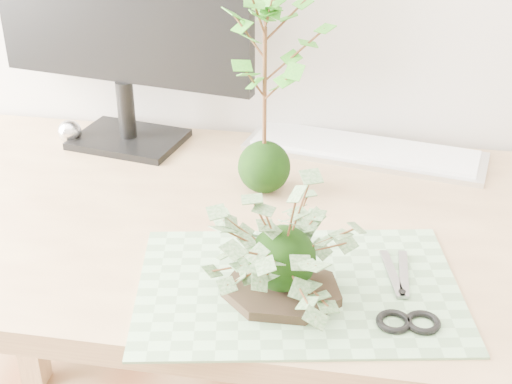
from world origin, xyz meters
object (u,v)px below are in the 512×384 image
at_px(desk, 309,266).
at_px(monitor, 118,9).
at_px(maple_kokedama, 265,41).
at_px(ivy_kokedama, 283,231).
at_px(keyboard, 364,150).

xyz_separation_m(desk, monitor, (-0.41, 0.26, 0.36)).
distance_m(desk, monitor, 0.60).
distance_m(maple_kokedama, monitor, 0.35).
xyz_separation_m(desk, maple_kokedama, (-0.10, 0.10, 0.36)).
bearing_deg(ivy_kokedama, monitor, 129.22).
bearing_deg(desk, maple_kokedama, 133.72).
bearing_deg(keyboard, desk, -94.49).
height_order(desk, monitor, monitor).
bearing_deg(ivy_kokedama, maple_kokedama, 104.08).
relative_size(ivy_kokedama, maple_kokedama, 0.70).
bearing_deg(monitor, ivy_kokedama, -40.70).
distance_m(keyboard, monitor, 0.55).
distance_m(ivy_kokedama, maple_kokedama, 0.36).
xyz_separation_m(desk, ivy_kokedama, (-0.02, -0.21, 0.20)).
bearing_deg(keyboard, monitor, -167.12).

